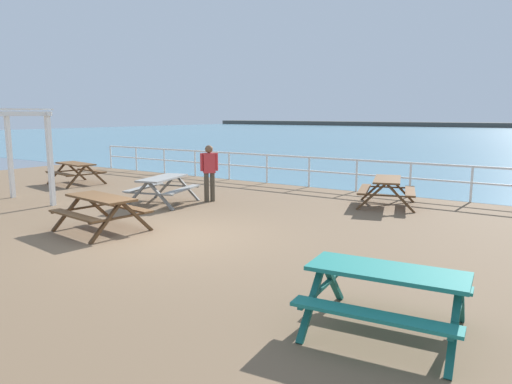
{
  "coord_description": "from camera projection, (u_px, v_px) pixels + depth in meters",
  "views": [
    {
      "loc": [
        6.82,
        -7.06,
        2.55
      ],
      "look_at": [
        0.89,
        1.75,
        0.8
      ],
      "focal_mm": 33.23,
      "sensor_mm": 36.0,
      "label": 1
    }
  ],
  "objects": [
    {
      "name": "ground_plane",
      "position": [
        175.0,
        242.0,
        9.97
      ],
      "size": [
        30.0,
        24.0,
        0.2
      ],
      "primitive_type": "cube",
      "color": "brown"
    },
    {
      "name": "sea_band",
      "position": [
        503.0,
        137.0,
        53.14
      ],
      "size": [
        142.0,
        90.0,
        0.01
      ],
      "primitive_type": "cube",
      "color": "teal",
      "rests_on": "ground"
    },
    {
      "name": "seaward_railing",
      "position": [
        332.0,
        168.0,
        16.17
      ],
      "size": [
        23.07,
        0.07,
        1.08
      ],
      "color": "white",
      "rests_on": "ground"
    },
    {
      "name": "picnic_table_near_left",
      "position": [
        163.0,
        184.0,
        13.53
      ],
      "size": [
        1.92,
        2.13,
        0.8
      ],
      "rotation": [
        0.0,
        0.0,
        1.83
      ],
      "color": "gray",
      "rests_on": "ground"
    },
    {
      "name": "picnic_table_near_right",
      "position": [
        387.0,
        185.0,
        13.23
      ],
      "size": [
        1.95,
        2.15,
        0.8
      ],
      "rotation": [
        0.0,
        0.0,
        1.86
      ],
      "color": "brown",
      "rests_on": "ground"
    },
    {
      "name": "picnic_table_mid_centre",
      "position": [
        387.0,
        285.0,
        5.52
      ],
      "size": [
        1.95,
        1.71,
        0.8
      ],
      "rotation": [
        0.0,
        0.0,
        0.11
      ],
      "color": "#1E7A70",
      "rests_on": "ground"
    },
    {
      "name": "picnic_table_far_left",
      "position": [
        101.0,
        205.0,
        10.37
      ],
      "size": [
        1.97,
        1.73,
        0.8
      ],
      "rotation": [
        0.0,
        0.0,
        -0.12
      ],
      "color": "brown",
      "rests_on": "ground"
    },
    {
      "name": "picnic_table_far_right",
      "position": [
        76.0,
        168.0,
        17.41
      ],
      "size": [
        2.02,
        1.79,
        0.8
      ],
      "rotation": [
        0.0,
        0.0,
        -0.16
      ],
      "color": "brown",
      "rests_on": "ground"
    },
    {
      "name": "visitor",
      "position": [
        209.0,
        169.0,
        13.87
      ],
      "size": [
        0.39,
        0.42,
        1.66
      ],
      "rotation": [
        0.0,
        0.0,
        5.57
      ],
      "color": "#4C4233",
      "rests_on": "ground"
    }
  ]
}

